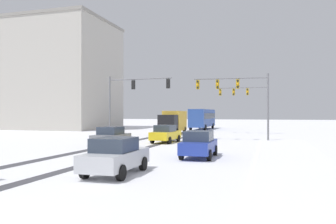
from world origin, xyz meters
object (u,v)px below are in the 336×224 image
(car_grey_second, at_px, (111,137))
(car_silver_fourth, at_px, (116,156))
(car_yellow_cab_lead, at_px, (166,134))
(box_truck_delivery, at_px, (173,121))
(bus_oncoming, at_px, (203,118))
(traffic_signal_far_right, at_px, (247,97))
(car_blue_third, at_px, (199,144))
(office_building_far_left_block, at_px, (52,76))
(traffic_signal_near_right, at_px, (237,91))
(traffic_signal_near_left, at_px, (131,94))

(car_grey_second, bearing_deg, car_silver_fourth, -62.94)
(car_yellow_cab_lead, height_order, box_truck_delivery, box_truck_delivery)
(bus_oncoming, bearing_deg, traffic_signal_far_right, -54.05)
(car_blue_third, bearing_deg, traffic_signal_far_right, 86.82)
(car_yellow_cab_lead, bearing_deg, office_building_far_left_block, 141.65)
(car_grey_second, bearing_deg, traffic_signal_near_right, 43.37)
(car_blue_third, bearing_deg, car_silver_fourth, -109.95)
(car_grey_second, xyz_separation_m, car_silver_fourth, (5.62, -11.01, 0.00))
(traffic_signal_near_left, height_order, box_truck_delivery, traffic_signal_near_left)
(traffic_signal_near_left, distance_m, car_silver_fourth, 19.41)
(traffic_signal_far_right, xyz_separation_m, car_blue_third, (-1.40, -25.26, -3.99))
(car_silver_fourth, relative_size, bus_oncoming, 0.37)
(traffic_signal_near_right, relative_size, bus_oncoming, 0.65)
(car_blue_third, relative_size, car_silver_fourth, 1.00)
(box_truck_delivery, bearing_deg, office_building_far_left_block, 160.04)
(traffic_signal_near_right, xyz_separation_m, traffic_signal_far_right, (0.24, 12.18, -0.02))
(car_blue_third, xyz_separation_m, bus_oncoming, (-6.68, 36.41, 1.18))
(car_yellow_cab_lead, bearing_deg, car_silver_fourth, -80.71)
(box_truck_delivery, bearing_deg, car_grey_second, -90.11)
(traffic_signal_near_left, xyz_separation_m, car_blue_third, (9.22, -11.15, -3.86))
(car_blue_third, relative_size, bus_oncoming, 0.37)
(box_truck_delivery, height_order, office_building_far_left_block, office_building_far_left_block)
(traffic_signal_far_right, height_order, car_silver_fourth, traffic_signal_far_right)
(traffic_signal_near_right, relative_size, box_truck_delivery, 0.96)
(traffic_signal_near_right, relative_size, car_blue_third, 1.73)
(office_building_far_left_block, bearing_deg, traffic_signal_near_right, -28.55)
(car_blue_third, bearing_deg, office_building_far_left_block, 136.27)
(traffic_signal_near_right, relative_size, car_grey_second, 1.74)
(bus_oncoming, bearing_deg, traffic_signal_near_left, -95.72)
(traffic_signal_near_right, distance_m, car_grey_second, 13.26)
(car_grey_second, height_order, car_blue_third, same)
(car_yellow_cab_lead, xyz_separation_m, box_truck_delivery, (-2.96, 13.16, 0.82))
(car_grey_second, xyz_separation_m, car_blue_third, (8.02, -4.40, 0.00))
(car_grey_second, relative_size, bus_oncoming, 0.37)
(traffic_signal_near_left, bearing_deg, traffic_signal_near_right, 10.56)
(car_grey_second, bearing_deg, car_yellow_cab_lead, 59.53)
(car_grey_second, height_order, office_building_far_left_block, office_building_far_left_block)
(bus_oncoming, distance_m, box_truck_delivery, 13.84)
(car_yellow_cab_lead, height_order, bus_oncoming, bus_oncoming)
(bus_oncoming, bearing_deg, car_grey_second, -92.39)
(traffic_signal_far_right, bearing_deg, car_yellow_cab_lead, -112.18)
(traffic_signal_far_right, distance_m, car_blue_third, 25.61)
(box_truck_delivery, bearing_deg, car_yellow_cab_lead, -77.34)
(traffic_signal_near_left, distance_m, traffic_signal_near_right, 10.57)
(traffic_signal_near_right, bearing_deg, office_building_far_left_block, 151.45)
(traffic_signal_near_right, distance_m, car_silver_fourth, 20.41)
(traffic_signal_far_right, height_order, car_grey_second, traffic_signal_far_right)
(car_yellow_cab_lead, height_order, car_silver_fourth, same)
(traffic_signal_far_right, xyz_separation_m, car_grey_second, (-9.42, -20.86, -3.99))
(car_blue_third, bearing_deg, traffic_signal_near_right, 84.90)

